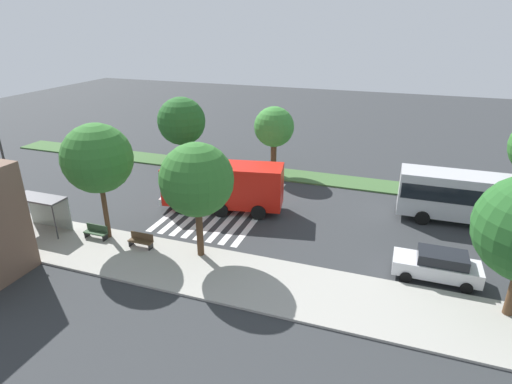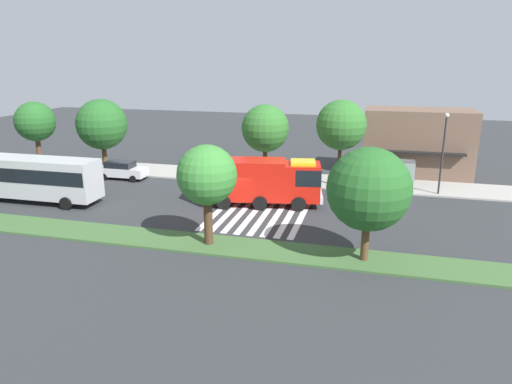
{
  "view_description": "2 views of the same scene",
  "coord_description": "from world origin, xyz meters",
  "px_view_note": "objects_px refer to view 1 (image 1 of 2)",
  "views": [
    {
      "loc": [
        -9.98,
        27.1,
        13.46
      ],
      "look_at": [
        -0.46,
        0.1,
        1.5
      ],
      "focal_mm": 29.16,
      "sensor_mm": 36.0,
      "label": 1
    },
    {
      "loc": [
        10.24,
        -33.09,
        11.29
      ],
      "look_at": [
        1.54,
        0.25,
        1.19
      ],
      "focal_mm": 32.63,
      "sensor_mm": 36.0,
      "label": 2
    }
  ],
  "objects_px": {
    "sidewalk_tree_east": "(97,159)",
    "parked_car_west": "(438,265)",
    "bus_stop_shelter": "(44,205)",
    "median_tree_center": "(181,121)",
    "fire_truck": "(220,184)",
    "transit_bus": "(490,198)",
    "median_tree_west": "(274,127)",
    "bench_west_of_shelter": "(141,240)",
    "street_lamp": "(5,165)",
    "bench_near_shelter": "(96,232)",
    "sidewalk_tree_center": "(197,180)"
  },
  "relations": [
    {
      "from": "street_lamp",
      "to": "parked_car_west",
      "type": "bearing_deg",
      "value": -176.39
    },
    {
      "from": "fire_truck",
      "to": "bench_west_of_shelter",
      "type": "height_order",
      "value": "fire_truck"
    },
    {
      "from": "street_lamp",
      "to": "transit_bus",
      "type": "bearing_deg",
      "value": -162.7
    },
    {
      "from": "transit_bus",
      "to": "median_tree_center",
      "type": "xyz_separation_m",
      "value": [
        26.51,
        -5.06,
        2.18
      ]
    },
    {
      "from": "median_tree_center",
      "to": "median_tree_west",
      "type": "bearing_deg",
      "value": 180.0
    },
    {
      "from": "bench_near_shelter",
      "to": "sidewalk_tree_east",
      "type": "height_order",
      "value": "sidewalk_tree_east"
    },
    {
      "from": "bus_stop_shelter",
      "to": "median_tree_center",
      "type": "distance_m",
      "value": 16.14
    },
    {
      "from": "parked_car_west",
      "to": "bench_west_of_shelter",
      "type": "distance_m",
      "value": 17.59
    },
    {
      "from": "bench_near_shelter",
      "to": "sidewalk_tree_east",
      "type": "distance_m",
      "value": 5.03
    },
    {
      "from": "fire_truck",
      "to": "median_tree_west",
      "type": "height_order",
      "value": "median_tree_west"
    },
    {
      "from": "sidewalk_tree_east",
      "to": "median_tree_west",
      "type": "distance_m",
      "value": 16.83
    },
    {
      "from": "fire_truck",
      "to": "bench_near_shelter",
      "type": "height_order",
      "value": "fire_truck"
    },
    {
      "from": "median_tree_center",
      "to": "bus_stop_shelter",
      "type": "bearing_deg",
      "value": 83.33
    },
    {
      "from": "bus_stop_shelter",
      "to": "sidewalk_tree_east",
      "type": "bearing_deg",
      "value": -175.13
    },
    {
      "from": "parked_car_west",
      "to": "street_lamp",
      "type": "xyz_separation_m",
      "value": [
        28.55,
        1.8,
        3.2
      ]
    },
    {
      "from": "parked_car_west",
      "to": "bench_near_shelter",
      "type": "height_order",
      "value": "parked_car_west"
    },
    {
      "from": "transit_bus",
      "to": "sidewalk_tree_east",
      "type": "xyz_separation_m",
      "value": [
        23.7,
        10.39,
        3.44
      ]
    },
    {
      "from": "fire_truck",
      "to": "bus_stop_shelter",
      "type": "bearing_deg",
      "value": 25.53
    },
    {
      "from": "fire_truck",
      "to": "parked_car_west",
      "type": "relative_size",
      "value": 2.04
    },
    {
      "from": "bench_west_of_shelter",
      "to": "sidewalk_tree_center",
      "type": "relative_size",
      "value": 0.23
    },
    {
      "from": "bench_west_of_shelter",
      "to": "street_lamp",
      "type": "distance_m",
      "value": 11.72
    },
    {
      "from": "sidewalk_tree_east",
      "to": "parked_car_west",
      "type": "bearing_deg",
      "value": -173.78
    },
    {
      "from": "fire_truck",
      "to": "sidewalk_tree_east",
      "type": "xyz_separation_m",
      "value": [
        5.07,
        6.65,
        3.51
      ]
    },
    {
      "from": "bus_stop_shelter",
      "to": "bench_west_of_shelter",
      "type": "bearing_deg",
      "value": 179.92
    },
    {
      "from": "sidewalk_tree_east",
      "to": "median_tree_west",
      "type": "height_order",
      "value": "sidewalk_tree_east"
    },
    {
      "from": "median_tree_center",
      "to": "bench_near_shelter",
      "type": "bearing_deg",
      "value": 97.71
    },
    {
      "from": "fire_truck",
      "to": "bench_west_of_shelter",
      "type": "distance_m",
      "value": 7.56
    },
    {
      "from": "parked_car_west",
      "to": "median_tree_west",
      "type": "xyz_separation_m",
      "value": [
        13.6,
        -13.25,
        3.58
      ]
    },
    {
      "from": "fire_truck",
      "to": "sidewalk_tree_center",
      "type": "distance_m",
      "value": 7.46
    },
    {
      "from": "transit_bus",
      "to": "bench_west_of_shelter",
      "type": "relative_size",
      "value": 7.47
    },
    {
      "from": "bench_west_of_shelter",
      "to": "street_lamp",
      "type": "bearing_deg",
      "value": -4.14
    },
    {
      "from": "transit_bus",
      "to": "median_tree_center",
      "type": "distance_m",
      "value": 27.07
    },
    {
      "from": "fire_truck",
      "to": "transit_bus",
      "type": "distance_m",
      "value": 19.0
    },
    {
      "from": "bench_near_shelter",
      "to": "sidewalk_tree_east",
      "type": "relative_size",
      "value": 0.21
    },
    {
      "from": "bench_west_of_shelter",
      "to": "sidewalk_tree_east",
      "type": "xyz_separation_m",
      "value": [
        2.77,
        -0.41,
        4.97
      ]
    },
    {
      "from": "transit_bus",
      "to": "median_tree_center",
      "type": "bearing_deg",
      "value": 168.56
    },
    {
      "from": "fire_truck",
      "to": "median_tree_center",
      "type": "distance_m",
      "value": 12.02
    },
    {
      "from": "bus_stop_shelter",
      "to": "bench_near_shelter",
      "type": "relative_size",
      "value": 2.19
    },
    {
      "from": "transit_bus",
      "to": "bench_near_shelter",
      "type": "height_order",
      "value": "transit_bus"
    },
    {
      "from": "parked_car_west",
      "to": "bus_stop_shelter",
      "type": "bearing_deg",
      "value": 5.93
    },
    {
      "from": "median_tree_west",
      "to": "bench_west_of_shelter",
      "type": "bearing_deg",
      "value": 76.54
    },
    {
      "from": "street_lamp",
      "to": "median_tree_center",
      "type": "xyz_separation_m",
      "value": [
        -5.57,
        -15.05,
        0.21
      ]
    },
    {
      "from": "transit_bus",
      "to": "median_tree_west",
      "type": "xyz_separation_m",
      "value": [
        17.13,
        -5.06,
        2.34
      ]
    },
    {
      "from": "sidewalk_tree_center",
      "to": "median_tree_center",
      "type": "height_order",
      "value": "sidewalk_tree_center"
    },
    {
      "from": "street_lamp",
      "to": "bus_stop_shelter",
      "type": "bearing_deg",
      "value": 167.91
    },
    {
      "from": "transit_bus",
      "to": "bus_stop_shelter",
      "type": "relative_size",
      "value": 3.41
    },
    {
      "from": "bench_near_shelter",
      "to": "parked_car_west",
      "type": "bearing_deg",
      "value": -172.87
    },
    {
      "from": "sidewalk_tree_center",
      "to": "sidewalk_tree_east",
      "type": "height_order",
      "value": "sidewalk_tree_east"
    },
    {
      "from": "street_lamp",
      "to": "median_tree_center",
      "type": "height_order",
      "value": "street_lamp"
    },
    {
      "from": "parked_car_west",
      "to": "sidewalk_tree_center",
      "type": "distance_m",
      "value": 14.23
    }
  ]
}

